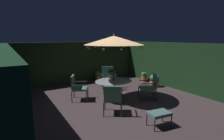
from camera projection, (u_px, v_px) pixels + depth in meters
name	position (u px, v px, depth m)	size (l,w,h in m)	color
ground_plane	(115.00, 101.00, 6.64)	(7.12, 7.46, 0.02)	#413336
hedge_backdrop_rear	(79.00, 62.00, 9.43)	(7.12, 0.30, 2.14)	#1D2F17
hedge_backdrop_left	(8.00, 87.00, 4.67)	(0.30, 7.46, 2.14)	#143720
hedge_backdrop_right	(176.00, 66.00, 8.21)	(0.30, 7.46, 2.14)	#19351B
patio_dining_table	(114.00, 84.00, 6.72)	(1.48, 1.24, 0.75)	#2E2C33
patio_umbrella	(114.00, 40.00, 6.41)	(2.22, 2.22, 2.51)	#2A2C31
centerpiece_planter	(112.00, 74.00, 6.77)	(0.33, 0.33, 0.43)	tan
patio_chair_north	(109.00, 76.00, 8.09)	(0.82, 0.80, 1.05)	#292F2B
patio_chair_northeast	(77.00, 86.00, 6.64)	(0.78, 0.79, 0.97)	#2F2F2E
patio_chair_east	(113.00, 97.00, 5.36)	(0.78, 0.78, 0.96)	#2B302D
patio_chair_southeast	(150.00, 85.00, 6.72)	(0.82, 0.80, 0.99)	#313033
ottoman_footrest	(159.00, 114.00, 4.67)	(0.63, 0.46, 0.41)	#322E34
potted_plant_left_near	(98.00, 76.00, 9.62)	(0.36, 0.36, 0.56)	#8B684C
potted_plant_right_near	(154.00, 80.00, 8.56)	(0.49, 0.49, 0.59)	#AF6443
potted_plant_front_corner	(144.00, 77.00, 9.51)	(0.33, 0.35, 0.53)	#AC653D
potted_plant_back_right	(25.00, 96.00, 6.29)	(0.39, 0.39, 0.56)	silver
potted_plant_back_center	(16.00, 84.00, 7.43)	(0.63, 0.63, 0.78)	beige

